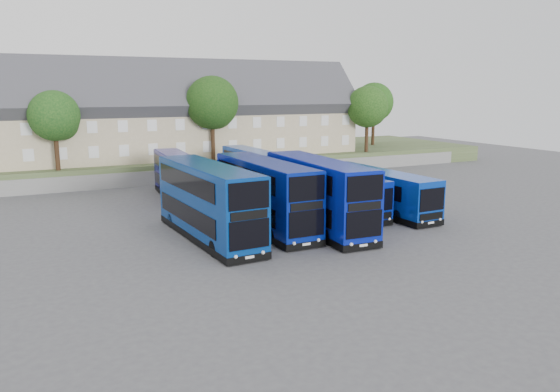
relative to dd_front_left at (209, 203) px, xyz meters
The scene contains 15 objects.
ground 7.27m from the dd_front_left, 15.97° to the right, with size 120.00×120.00×0.00m, color #4C4C51.
retaining_wall 23.13m from the dd_front_left, 73.40° to the left, with size 70.00×0.40×1.50m, color slate.
earth_bank 32.81m from the dd_front_left, 78.40° to the left, with size 80.00×20.00×2.00m, color #485730.
terrace_row 28.65m from the dd_front_left, 82.71° to the left, with size 48.00×10.40×11.20m.
dd_front_left is the anchor object (origin of this frame).
dd_front_mid 4.51m from the dd_front_left, 10.24° to the left, with size 2.80×12.07×4.79m.
dd_front_right 7.81m from the dd_front_left, ahead, with size 3.44×12.37×4.87m.
dd_rear_left 14.42m from the dd_front_left, 82.68° to the left, with size 2.99×10.23×4.01m.
dd_rear_right 17.31m from the dd_front_left, 57.00° to the left, with size 2.58×10.11×3.99m.
coach_east_a 11.88m from the dd_front_left, 15.95° to the left, with size 3.40×12.04×3.25m.
coach_east_b 14.94m from the dd_front_left, ahead, with size 3.02×12.32×3.34m.
tree_west 24.76m from the dd_front_left, 107.37° to the left, with size 4.80×4.80×7.65m.
tree_mid 25.90m from the dd_front_left, 69.76° to the left, with size 5.76×5.76×9.18m.
tree_east 37.28m from the dd_front_left, 38.92° to the left, with size 5.12×5.12×8.16m.
tree_far 46.35m from the dd_front_left, 41.01° to the left, with size 5.44×5.44×8.67m.
Camera 1 is at (-17.76, -31.45, 9.69)m, focal length 35.00 mm.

